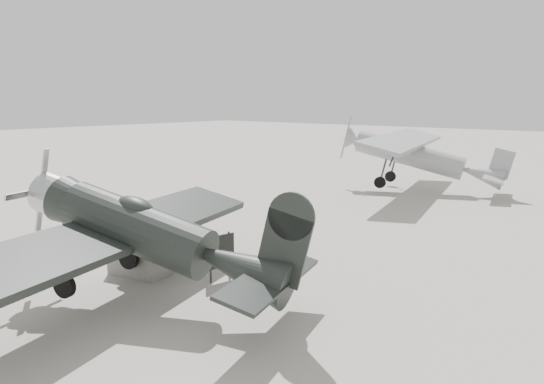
{
  "coord_description": "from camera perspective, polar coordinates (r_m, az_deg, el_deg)",
  "views": [
    {
      "loc": [
        11.23,
        -12.15,
        5.08
      ],
      "look_at": [
        -1.78,
        3.53,
        1.5
      ],
      "focal_mm": 35.0,
      "sensor_mm": 36.0,
      "label": 1
    }
  ],
  "objects": [
    {
      "name": "highwing_monoplane",
      "position": [
        30.37,
        15.24,
        4.27
      ],
      "size": [
        9.09,
        12.69,
        3.59
      ],
      "rotation": [
        0.0,
        0.23,
        0.25
      ],
      "color": "gray",
      "rests_on": "ground"
    },
    {
      "name": "ground",
      "position": [
        17.3,
        -2.96,
        -7.12
      ],
      "size": [
        160.0,
        160.0,
        0.0
      ],
      "primitive_type": "plane",
      "color": "#9C938A",
      "rests_on": "ground"
    },
    {
      "name": "lowwing_monoplane",
      "position": [
        13.25,
        -12.99,
        -4.46
      ],
      "size": [
        7.8,
        10.74,
        3.47
      ],
      "rotation": [
        0.0,
        0.24,
        0.28
      ],
      "color": "black",
      "rests_on": "ground"
    },
    {
      "name": "sign_board",
      "position": [
        15.1,
        -5.64,
        -6.47
      ],
      "size": [
        0.24,
        0.95,
        1.37
      ],
      "rotation": [
        0.0,
        0.0,
        -0.18
      ],
      "color": "#333333",
      "rests_on": "ground"
    },
    {
      "name": "equipment_block",
      "position": [
        16.13,
        -13.84,
        -7.09
      ],
      "size": [
        1.9,
        1.4,
        0.86
      ],
      "primitive_type": "cube",
      "rotation": [
        0.0,
        0.0,
        0.2
      ],
      "color": "#63605C",
      "rests_on": "ground"
    }
  ]
}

